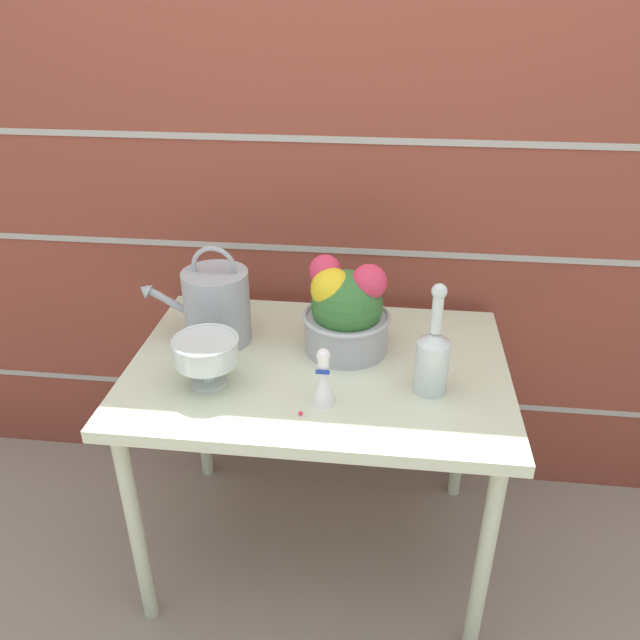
{
  "coord_description": "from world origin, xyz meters",
  "views": [
    {
      "loc": [
        0.18,
        -1.5,
        1.7
      ],
      "look_at": [
        0.0,
        0.04,
        0.86
      ],
      "focal_mm": 35.0,
      "sensor_mm": 36.0,
      "label": 1
    }
  ],
  "objects": [
    {
      "name": "watering_can",
      "position": [
        -0.32,
        0.1,
        0.86
      ],
      "size": [
        0.34,
        0.2,
        0.3
      ],
      "color": "#9EA3A8",
      "rests_on": "patio_table"
    },
    {
      "name": "glass_decanter",
      "position": [
        0.31,
        -0.1,
        0.84
      ],
      "size": [
        0.09,
        0.09,
        0.31
      ],
      "color": "silver",
      "rests_on": "patio_table"
    },
    {
      "name": "patio_table",
      "position": [
        0.0,
        0.0,
        0.66
      ],
      "size": [
        1.07,
        0.75,
        0.74
      ],
      "color": "beige",
      "rests_on": "ground_plane"
    },
    {
      "name": "crystal_pedestal_bowl",
      "position": [
        -0.28,
        -0.14,
        0.84
      ],
      "size": [
        0.18,
        0.18,
        0.14
      ],
      "color": "silver",
      "rests_on": "patio_table"
    },
    {
      "name": "brick_wall",
      "position": [
        0.0,
        0.46,
        1.1
      ],
      "size": [
        3.6,
        0.08,
        2.2
      ],
      "color": "brown",
      "rests_on": "ground_plane"
    },
    {
      "name": "fallen_petal",
      "position": [
        -0.02,
        -0.25,
        0.74
      ],
      "size": [
        0.01,
        0.01,
        0.01
      ],
      "color": "#E03856",
      "rests_on": "patio_table"
    },
    {
      "name": "ground_plane",
      "position": [
        0.0,
        0.0,
        0.0
      ],
      "size": [
        12.0,
        12.0,
        0.0
      ],
      "primitive_type": "plane",
      "color": "gray"
    },
    {
      "name": "flower_planter",
      "position": [
        0.07,
        0.09,
        0.87
      ],
      "size": [
        0.26,
        0.26,
        0.28
      ],
      "color": "#ADADB2",
      "rests_on": "patio_table"
    },
    {
      "name": "figurine_vase",
      "position": [
        0.03,
        -0.19,
        0.81
      ],
      "size": [
        0.06,
        0.06,
        0.16
      ],
      "color": "white",
      "rests_on": "patio_table"
    }
  ]
}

